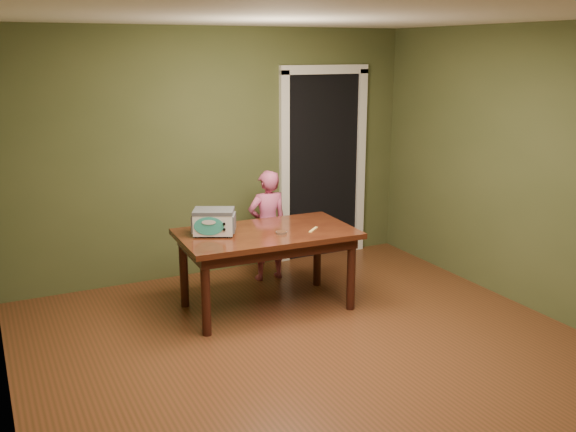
% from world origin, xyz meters
% --- Properties ---
extents(floor, '(5.00, 5.00, 0.00)m').
position_xyz_m(floor, '(0.00, 0.00, 0.00)').
color(floor, brown).
rests_on(floor, ground).
extents(room_shell, '(4.52, 5.02, 2.61)m').
position_xyz_m(room_shell, '(0.00, 0.00, 1.71)').
color(room_shell, '#4A502B').
rests_on(room_shell, ground).
extents(doorway, '(1.10, 0.66, 2.25)m').
position_xyz_m(doorway, '(1.30, 2.78, 1.06)').
color(doorway, black).
rests_on(doorway, ground).
extents(dining_table, '(1.63, 0.96, 0.75)m').
position_xyz_m(dining_table, '(0.04, 1.28, 0.65)').
color(dining_table, '#34150B').
rests_on(dining_table, floor).
extents(toy_oven, '(0.44, 0.38, 0.23)m').
position_xyz_m(toy_oven, '(-0.43, 1.39, 0.88)').
color(toy_oven, '#4C4F54').
rests_on(toy_oven, dining_table).
extents(baking_pan, '(0.10, 0.10, 0.02)m').
position_xyz_m(baking_pan, '(0.12, 1.14, 0.76)').
color(baking_pan, silver).
rests_on(baking_pan, dining_table).
extents(spatula, '(0.15, 0.14, 0.01)m').
position_xyz_m(spatula, '(0.44, 1.13, 0.75)').
color(spatula, '#F0CA68').
rests_on(spatula, dining_table).
extents(child, '(0.43, 0.29, 1.17)m').
position_xyz_m(child, '(0.38, 2.01, 0.58)').
color(child, '#C24F7A').
rests_on(child, floor).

